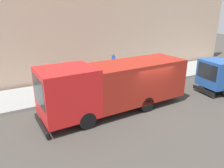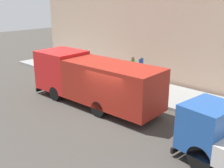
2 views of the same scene
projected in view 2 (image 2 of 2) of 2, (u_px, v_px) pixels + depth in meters
The scene contains 8 objects.
ground at pixel (110, 117), 14.43m from camera, with size 80.00×80.00×0.00m, color #403C37.
sidewalk at pixel (160, 93), 17.81m from camera, with size 3.79×30.00×0.17m, color gray.
building_facade at pixel (184, 19), 18.07m from camera, with size 0.50×30.00×9.40m, color tan.
large_utility_truck at pixel (93, 79), 15.71m from camera, with size 2.72×8.67×2.89m.
pedestrian_walking at pixel (131, 76), 18.18m from camera, with size 0.47×0.47×1.68m.
pedestrian_standing at pixel (133, 67), 20.32m from camera, with size 0.41×0.41×1.74m.
traffic_cone_orange at pixel (98, 76), 19.94m from camera, with size 0.51×0.51×0.73m, color orange.
street_sign_post at pixel (141, 73), 16.66m from camera, with size 0.44×0.08×2.46m.
Camera 2 is at (-9.57, -9.07, 6.12)m, focal length 43.20 mm.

